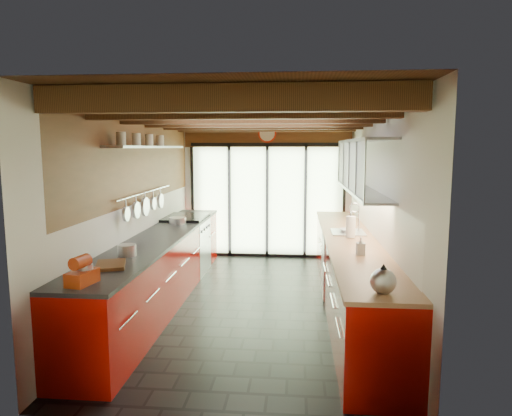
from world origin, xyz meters
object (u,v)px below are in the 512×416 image
object	(u,v)px
paper_towel	(351,227)
bowl	(347,231)
stand_mixer	(82,273)
soap_bottle	(361,246)
kettle	(383,280)

from	to	relation	value
paper_towel	bowl	world-z (taller)	paper_towel
paper_towel	bowl	bearing A→B (deg)	90.00
stand_mixer	soap_bottle	xyz separation A→B (m)	(2.54, 1.32, -0.00)
kettle	soap_bottle	distance (m)	1.33
stand_mixer	bowl	bearing A→B (deg)	46.29
kettle	paper_towel	distance (m)	2.29
kettle	paper_towel	bearing A→B (deg)	90.00
paper_towel	soap_bottle	world-z (taller)	paper_towel
stand_mixer	soap_bottle	world-z (taller)	stand_mixer
paper_towel	soap_bottle	bearing A→B (deg)	-90.00
kettle	bowl	size ratio (longest dim) A/B	1.28
kettle	bowl	world-z (taller)	kettle
stand_mixer	soap_bottle	size ratio (longest dim) A/B	1.55
kettle	soap_bottle	xyz separation A→B (m)	(0.00, 1.33, -0.01)
stand_mixer	paper_towel	bearing A→B (deg)	41.99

